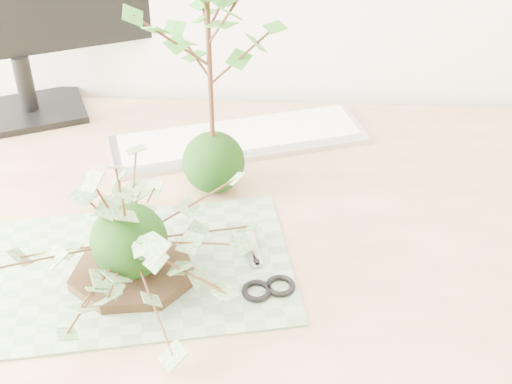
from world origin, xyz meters
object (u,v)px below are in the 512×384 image
desk (215,253)px  keyboard (239,139)px  maple_kokedama (208,17)px  ivy_kokedama (125,212)px

desk → keyboard: size_ratio=3.45×
desk → maple_kokedama: maple_kokedama is taller
desk → ivy_kokedama: bearing=-118.6°
desk → ivy_kokedama: size_ratio=4.40×
ivy_kokedama → desk: bearing=61.4°
desk → maple_kokedama: size_ratio=3.91×
ivy_kokedama → maple_kokedama: 0.29m
desk → keyboard: keyboard is taller
ivy_kokedama → keyboard: ivy_kokedama is taller
desk → maple_kokedama: bearing=92.2°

